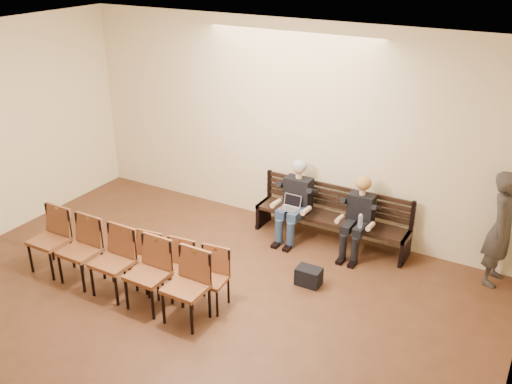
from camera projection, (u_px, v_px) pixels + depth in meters
room_walls at (108, 163)px, 5.83m from camera, size 8.02×10.01×3.51m
bench at (330, 229)px, 9.41m from camera, size 2.60×0.90×0.45m
seated_man at (296, 201)px, 9.40m from camera, size 0.55×0.76×1.32m
seated_woman at (358, 220)px, 8.94m from camera, size 0.50×0.70×1.17m
laptop at (289, 211)px, 9.28m from camera, size 0.32×0.26×0.22m
water_bottle at (360, 228)px, 8.73m from camera, size 0.09×0.09×0.23m
bag at (309, 276)px, 8.29m from camera, size 0.37×0.25×0.27m
passerby at (504, 221)px, 8.02m from camera, size 0.56×0.78×1.99m
chair_row_front at (175, 271)px, 7.88m from camera, size 1.56×0.63×0.84m
chair_row_back at (113, 263)px, 7.94m from camera, size 3.04×0.55×0.99m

